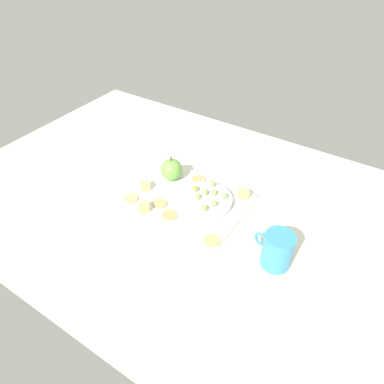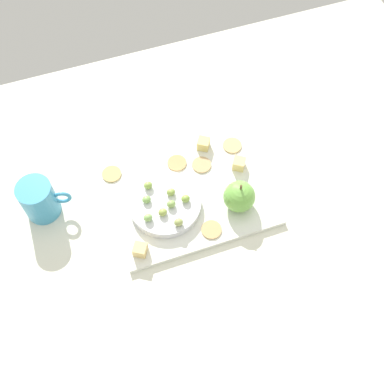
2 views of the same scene
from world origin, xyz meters
The scene contains 22 objects.
table centered at (0.00, 0.00, 2.46)cm, with size 142.95×95.59×4.93cm, color silver.
platter centered at (-1.47, 1.16, 5.60)cm, with size 34.84×26.25×1.34cm, color silver.
serving_dish centered at (-7.53, -0.18, 7.32)cm, with size 15.56×15.56×2.10cm, color silver.
apple_whole centered at (7.62, -4.59, 9.70)cm, with size 6.85×6.85×6.85cm, color #72B649.
apple_stem centered at (7.62, -4.59, 13.72)cm, with size 0.50×0.50×1.20cm, color brown.
cheese_cube_0 centered at (11.25, 4.36, 7.57)cm, with size 2.60×2.60×2.60cm, color #F2CB7A.
cheese_cube_1 centered at (-15.57, -8.57, 7.57)cm, with size 2.60×2.60×2.60cm, color #E6C476.
cheese_cube_2 centered at (5.50, 12.10, 7.57)cm, with size 2.60×2.60×2.60cm, color #E8CE70.
cracker_0 centered at (-16.59, 11.70, 6.47)cm, with size 4.35×4.35×0.40cm, color tan.
cracker_1 centered at (11.99, 10.18, 6.47)cm, with size 4.35×4.35×0.40cm, color tan.
cracker_2 centered at (0.15, -8.58, 6.47)cm, with size 4.35×4.35×0.40cm, color tan.
cracker_3 centered at (3.43, 7.44, 6.47)cm, with size 4.35×4.35×0.40cm, color tan.
cracker_4 centered at (-1.74, 9.73, 6.47)cm, with size 4.35×4.35×0.40cm, color tan.
grape_0 centered at (-3.28, -1.16, 9.23)cm, with size 1.87×1.69×1.72cm, color #8FB44B.
grape_1 centered at (-12.11, -2.90, 9.25)cm, with size 1.87×1.69×1.75cm, color #8CBF63.
grape_2 centered at (-5.73, 1.42, 9.15)cm, with size 1.87×1.69×1.55cm, color #96B150.
grape_3 centered at (-6.55, -1.40, 9.22)cm, with size 1.87×1.69×1.70cm, color #90B55D.
grape_4 centered at (-9.90, 4.58, 9.24)cm, with size 1.87×1.69×1.75cm, color #95B951.
grape_5 centered at (-11.18, 1.41, 9.12)cm, with size 1.87×1.69×1.51cm, color #87B75D.
grape_6 centered at (-8.82, -2.65, 9.18)cm, with size 1.87×1.69×1.62cm, color #9EB252.
grape_7 centered at (-6.42, -5.99, 9.25)cm, with size 1.87×1.69×1.76cm, color #9EAD5D.
cup centered at (-32.70, 8.35, 9.73)cm, with size 10.52×7.41×9.60cm.
Camera 1 is at (-45.49, 66.00, 74.26)cm, focal length 32.70 mm.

